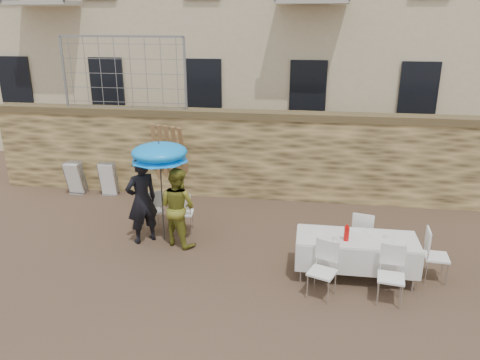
# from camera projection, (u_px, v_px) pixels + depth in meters

# --- Properties ---
(ground) EXTENTS (80.00, 80.00, 0.00)m
(ground) POSITION_uv_depth(u_px,v_px,m) (196.00, 302.00, 7.69)
(ground) COLOR brown
(ground) RESTS_ON ground
(stone_wall) EXTENTS (13.00, 0.50, 2.20)m
(stone_wall) POSITION_uv_depth(u_px,v_px,m) (241.00, 155.00, 12.00)
(stone_wall) COLOR olive
(stone_wall) RESTS_ON ground
(chain_link_fence) EXTENTS (3.20, 0.06, 1.80)m
(chain_link_fence) POSITION_uv_depth(u_px,v_px,m) (123.00, 74.00, 11.77)
(chain_link_fence) COLOR gray
(chain_link_fence) RESTS_ON stone_wall
(man_suit) EXTENTS (0.78, 0.78, 1.83)m
(man_suit) POSITION_uv_depth(u_px,v_px,m) (142.00, 200.00, 9.51)
(man_suit) COLOR black
(man_suit) RESTS_ON ground
(woman_dress) EXTENTS (0.99, 0.90, 1.64)m
(woman_dress) POSITION_uv_depth(u_px,v_px,m) (178.00, 207.00, 9.44)
(woman_dress) COLOR #A2A131
(woman_dress) RESTS_ON ground
(umbrella) EXTENTS (1.16, 1.16, 1.97)m
(umbrella) POSITION_uv_depth(u_px,v_px,m) (160.00, 155.00, 9.24)
(umbrella) COLOR #3F3F44
(umbrella) RESTS_ON ground
(couple_chair_left) EXTENTS (0.67, 0.67, 0.96)m
(couple_chair_left) POSITION_uv_depth(u_px,v_px,m) (152.00, 210.00, 10.17)
(couple_chair_left) COLOR white
(couple_chair_left) RESTS_ON ground
(couple_chair_right) EXTENTS (0.54, 0.54, 0.96)m
(couple_chair_right) POSITION_uv_depth(u_px,v_px,m) (183.00, 212.00, 10.07)
(couple_chair_right) COLOR white
(couple_chair_right) RESTS_ON ground
(banquet_table) EXTENTS (2.10, 0.85, 0.78)m
(banquet_table) POSITION_uv_depth(u_px,v_px,m) (357.00, 240.00, 8.24)
(banquet_table) COLOR silver
(banquet_table) RESTS_ON ground
(soda_bottle) EXTENTS (0.09, 0.09, 0.26)m
(soda_bottle) POSITION_uv_depth(u_px,v_px,m) (347.00, 234.00, 8.07)
(soda_bottle) COLOR red
(soda_bottle) RESTS_ON banquet_table
(table_chair_front_left) EXTENTS (0.62, 0.62, 0.96)m
(table_chair_front_left) POSITION_uv_depth(u_px,v_px,m) (322.00, 271.00, 7.71)
(table_chair_front_left) COLOR white
(table_chair_front_left) RESTS_ON ground
(table_chair_front_right) EXTENTS (0.54, 0.54, 0.96)m
(table_chair_front_right) POSITION_uv_depth(u_px,v_px,m) (391.00, 276.00, 7.55)
(table_chair_front_right) COLOR white
(table_chair_front_right) RESTS_ON ground
(table_chair_back) EXTENTS (0.58, 0.58, 0.96)m
(table_chair_back) POSITION_uv_depth(u_px,v_px,m) (363.00, 234.00, 9.04)
(table_chair_back) COLOR white
(table_chair_back) RESTS_ON ground
(table_chair_side) EXTENTS (0.51, 0.51, 0.96)m
(table_chair_side) POSITION_uv_depth(u_px,v_px,m) (437.00, 255.00, 8.22)
(table_chair_side) COLOR white
(table_chair_side) RESTS_ON ground
(chair_stack_left) EXTENTS (0.46, 0.40, 0.92)m
(chair_stack_left) POSITION_uv_depth(u_px,v_px,m) (78.00, 176.00, 12.40)
(chair_stack_left) COLOR white
(chair_stack_left) RESTS_ON ground
(chair_stack_right) EXTENTS (0.46, 0.32, 0.92)m
(chair_stack_right) POSITION_uv_depth(u_px,v_px,m) (110.00, 178.00, 12.27)
(chair_stack_right) COLOR white
(chair_stack_right) RESTS_ON ground
(wood_planks) EXTENTS (0.70, 0.20, 2.00)m
(wood_planks) POSITION_uv_depth(u_px,v_px,m) (168.00, 160.00, 11.93)
(wood_planks) COLOR #A37749
(wood_planks) RESTS_ON ground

